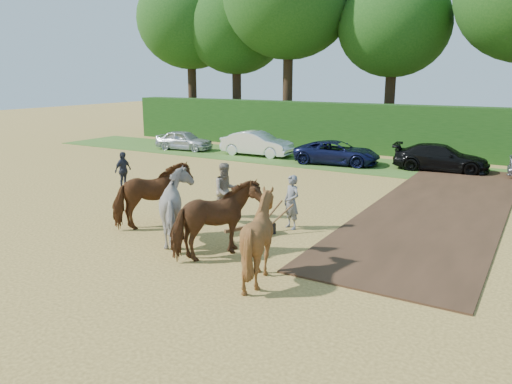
# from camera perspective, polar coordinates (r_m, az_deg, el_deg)

# --- Properties ---
(ground) EXTENTS (120.00, 120.00, 0.00)m
(ground) POSITION_cam_1_polar(r_m,az_deg,el_deg) (13.47, 8.31, -7.63)
(ground) COLOR gold
(ground) RESTS_ON ground
(earth_strip) EXTENTS (4.50, 17.00, 0.05)m
(earth_strip) POSITION_cam_1_polar(r_m,az_deg,el_deg) (19.55, 20.31, -1.61)
(earth_strip) COLOR #472D1C
(earth_strip) RESTS_ON ground
(grass_verge) EXTENTS (50.00, 5.00, 0.03)m
(grass_verge) POSITION_cam_1_polar(r_m,az_deg,el_deg) (26.55, 19.95, 2.18)
(grass_verge) COLOR #38601E
(grass_verge) RESTS_ON ground
(hedgerow) EXTENTS (46.00, 1.60, 3.00)m
(hedgerow) POSITION_cam_1_polar(r_m,az_deg,el_deg) (30.73, 21.79, 6.26)
(hedgerow) COLOR #14380F
(hedgerow) RESTS_ON ground
(spectator_near) EXTENTS (1.12, 1.17, 1.90)m
(spectator_near) POSITION_cam_1_polar(r_m,az_deg,el_deg) (16.85, -3.46, 0.14)
(spectator_near) COLOR tan
(spectator_near) RESTS_ON ground
(spectator_far) EXTENTS (0.45, 0.96, 1.60)m
(spectator_far) POSITION_cam_1_polar(r_m,az_deg,el_deg) (21.92, -14.95, 2.40)
(spectator_far) COLOR #282B36
(spectator_far) RESTS_ON ground
(plough_team) EXTENTS (7.16, 5.44, 2.07)m
(plough_team) POSITION_cam_1_polar(r_m,az_deg,el_deg) (13.92, -6.33, -2.43)
(plough_team) COLOR brown
(plough_team) RESTS_ON ground
(treeline) EXTENTS (48.70, 10.60, 14.21)m
(treeline) POSITION_cam_1_polar(r_m,az_deg,el_deg) (34.24, 20.89, 19.54)
(treeline) COLOR #382616
(treeline) RESTS_ON ground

